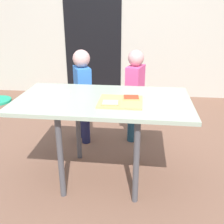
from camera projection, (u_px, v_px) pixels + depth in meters
ground_plane at (104, 176)px, 2.34m from camera, size 16.00×16.00×0.00m
house_wall_back at (125, 15)px, 4.09m from camera, size 8.00×0.20×2.50m
house_door at (93, 33)px, 4.14m from camera, size 0.90×0.02×2.00m
dining_table at (103, 107)px, 2.09m from camera, size 1.36×0.75×0.72m
cutting_board at (120, 102)px, 1.98m from camera, size 0.33×0.29×0.01m
pizza_slice_near_left at (110, 103)px, 1.92m from camera, size 0.13×0.11×0.01m
pizza_slice_far_right at (131, 98)px, 2.03m from camera, size 0.13×0.12×0.01m
plate_white_right at (156, 97)px, 2.09m from camera, size 0.18×0.18×0.01m
plate_white_left at (58, 94)px, 2.17m from camera, size 0.18×0.18×0.01m
child_left at (83, 91)px, 2.77m from camera, size 0.23×0.28×0.99m
child_right at (135, 90)px, 2.80m from camera, size 0.20×0.27×0.99m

